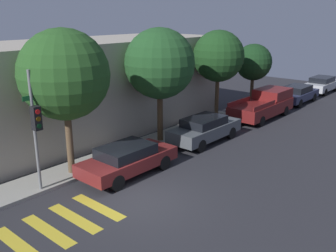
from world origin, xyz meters
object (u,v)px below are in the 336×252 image
at_px(pickup_truck, 264,104).
at_px(tree_midblock, 160,64).
at_px(tree_near_corner, 64,75).
at_px(tree_behind_truck, 254,62).
at_px(sedan_middle, 205,129).
at_px(traffic_light_pole, 46,109).
at_px(sedan_tail_of_row, 322,84).
at_px(tree_far_end, 218,56).
at_px(sedan_far_end, 297,94).
at_px(sedan_near_corner, 128,159).

distance_m(pickup_truck, tree_midblock, 9.27).
xyz_separation_m(pickup_truck, tree_near_corner, (-14.17, 1.80, 3.48)).
bearing_deg(tree_behind_truck, sedan_middle, -167.81).
xyz_separation_m(traffic_light_pole, sedan_tail_of_row, (26.36, -1.27, -2.54)).
bearing_deg(tree_far_end, tree_behind_truck, -0.00).
distance_m(sedan_far_end, sedan_tail_of_row, 5.41).
bearing_deg(tree_behind_truck, sedan_near_corner, -172.69).
relative_size(sedan_near_corner, sedan_tail_of_row, 0.98).
height_order(sedan_near_corner, sedan_middle, sedan_middle).
xyz_separation_m(traffic_light_pole, sedan_near_corner, (2.89, -1.27, -2.57)).
bearing_deg(pickup_truck, sedan_far_end, -0.00).
distance_m(sedan_middle, sedan_far_end, 12.36).
distance_m(pickup_truck, sedan_tail_of_row, 10.95).
bearing_deg(tree_near_corner, sedan_far_end, -5.22).
height_order(traffic_light_pole, tree_near_corner, tree_near_corner).
distance_m(tree_midblock, tree_behind_truck, 9.99).
bearing_deg(sedan_near_corner, tree_near_corner, 132.44).
distance_m(sedan_middle, tree_far_end, 5.43).
bearing_deg(sedan_far_end, tree_far_end, 168.15).
distance_m(traffic_light_pole, tree_near_corner, 1.73).
bearing_deg(sedan_middle, pickup_truck, 0.00).
bearing_deg(pickup_truck, sedan_tail_of_row, -0.00).
bearing_deg(sedan_far_end, sedan_tail_of_row, 0.00).
bearing_deg(sedan_tail_of_row, sedan_middle, 180.00).
height_order(pickup_truck, sedan_far_end, pickup_truck).
height_order(traffic_light_pole, sedan_tail_of_row, traffic_light_pole).
relative_size(tree_near_corner, tree_midblock, 1.02).
height_order(sedan_near_corner, tree_far_end, tree_far_end).
height_order(tree_midblock, tree_far_end, tree_midblock).
distance_m(pickup_truck, sedan_far_end, 5.54).
distance_m(sedan_tail_of_row, tree_behind_truck, 9.97).
height_order(traffic_light_pole, tree_midblock, tree_midblock).
xyz_separation_m(pickup_truck, tree_behind_truck, (1.50, 1.80, 2.51)).
height_order(sedan_tail_of_row, tree_behind_truck, tree_behind_truck).
height_order(tree_midblock, tree_behind_truck, tree_midblock).
relative_size(pickup_truck, tree_behind_truck, 1.18).
height_order(sedan_middle, tree_far_end, tree_far_end).
bearing_deg(traffic_light_pole, sedan_near_corner, -23.70).
xyz_separation_m(traffic_light_pole, tree_far_end, (12.37, 0.53, 0.91)).
xyz_separation_m(traffic_light_pole, sedan_far_end, (20.95, -1.27, -2.56)).
bearing_deg(tree_far_end, sedan_middle, -154.56).
distance_m(tree_midblock, tree_far_end, 5.41).
xyz_separation_m(sedan_near_corner, tree_far_end, (9.49, 1.80, 3.48)).
bearing_deg(tree_behind_truck, traffic_light_pole, -178.20).
bearing_deg(tree_far_end, tree_near_corner, 180.00).
bearing_deg(tree_midblock, sedan_near_corner, -156.19).
distance_m(pickup_truck, tree_near_corner, 14.70).
height_order(sedan_near_corner, sedan_far_end, sedan_far_end).
bearing_deg(tree_behind_truck, tree_near_corner, 180.00).
distance_m(sedan_tail_of_row, tree_far_end, 14.52).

